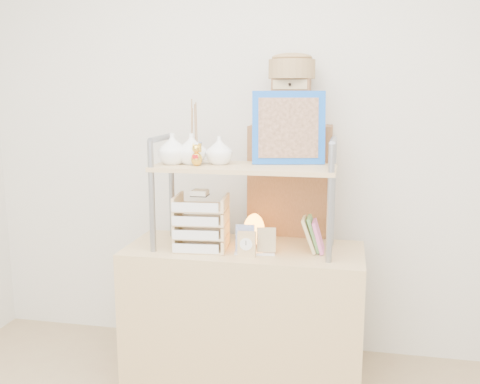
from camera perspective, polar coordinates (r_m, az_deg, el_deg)
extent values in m
cube|color=silver|center=(3.12, 2.23, 6.38)|extent=(3.40, 0.02, 2.60)
cube|color=tan|center=(2.86, 0.42, -13.19)|extent=(1.20, 0.50, 0.75)
cube|color=brown|center=(3.08, 5.26, -5.56)|extent=(0.46, 0.25, 1.35)
cylinder|color=gray|center=(2.64, -9.39, -0.53)|extent=(0.03, 0.03, 0.55)
cylinder|color=gray|center=(2.92, -7.30, 0.57)|extent=(0.03, 0.03, 0.55)
cylinder|color=gray|center=(2.74, -8.45, 5.70)|extent=(0.03, 0.30, 0.03)
cylinder|color=gray|center=(2.47, 9.60, -1.30)|extent=(0.03, 0.03, 0.55)
cylinder|color=gray|center=(2.77, 9.82, -0.05)|extent=(0.03, 0.03, 0.55)
cylinder|color=gray|center=(2.58, 9.91, 5.36)|extent=(0.03, 0.30, 0.03)
cube|color=tan|center=(2.64, 0.45, 2.61)|extent=(0.90, 0.34, 0.02)
imported|color=white|center=(2.71, -7.21, 4.60)|extent=(0.15, 0.15, 0.16)
imported|color=white|center=(2.70, -5.18, 4.60)|extent=(0.15, 0.15, 0.15)
imported|color=white|center=(2.68, -2.22, 4.46)|extent=(0.13, 0.13, 0.14)
cylinder|color=#284CB1|center=(2.82, -4.79, 4.32)|extent=(0.07, 0.07, 0.10)
cube|color=blue|center=(2.69, 5.21, 6.83)|extent=(0.37, 0.13, 0.36)
cube|color=#513325|center=(2.68, 5.18, 6.82)|extent=(0.30, 0.10, 0.30)
cube|color=#DC609E|center=(2.66, 8.35, -4.61)|extent=(0.06, 0.12, 0.17)
cube|color=#67A552|center=(2.68, 7.91, -4.48)|extent=(0.07, 0.12, 0.17)
cube|color=tan|center=(2.67, 7.41, -4.57)|extent=(0.07, 0.13, 0.16)
cube|color=#DCB484|center=(2.73, -4.10, -5.84)|extent=(0.27, 0.25, 0.01)
cube|color=white|center=(2.62, -4.77, -6.04)|extent=(0.23, 0.03, 0.04)
cube|color=#DCB484|center=(2.72, -4.11, -4.46)|extent=(0.27, 0.25, 0.01)
cube|color=white|center=(2.60, -4.80, -4.60)|extent=(0.23, 0.03, 0.04)
cube|color=#DCB484|center=(2.70, -4.13, -3.05)|extent=(0.27, 0.25, 0.01)
cube|color=white|center=(2.59, -4.82, -3.14)|extent=(0.23, 0.03, 0.04)
cube|color=#DCB484|center=(2.68, -4.15, -1.63)|extent=(0.27, 0.25, 0.01)
cube|color=white|center=(2.57, -4.84, -1.65)|extent=(0.23, 0.03, 0.04)
cube|color=beige|center=(2.65, -4.29, -0.09)|extent=(0.08, 0.08, 0.03)
cylinder|color=brown|center=(2.75, 1.50, -5.63)|extent=(0.10, 0.10, 0.02)
ellipsoid|color=orange|center=(2.72, 1.51, -3.89)|extent=(0.11, 0.11, 0.15)
cube|color=tan|center=(2.57, 0.73, -5.59)|extent=(0.09, 0.04, 0.12)
cylinder|color=white|center=(2.56, 0.64, -5.59)|extent=(0.06, 0.01, 0.06)
cube|color=white|center=(2.63, 1.58, -6.53)|extent=(0.20, 0.08, 0.01)
cube|color=navy|center=(2.62, 0.54, -4.92)|extent=(0.10, 0.04, 0.13)
cube|color=#A0885B|center=(2.61, 2.82, -5.11)|extent=(0.10, 0.04, 0.12)
cube|color=brown|center=(2.94, 5.48, 9.50)|extent=(0.20, 0.15, 0.25)
cube|color=tan|center=(2.86, 5.28, 7.60)|extent=(0.18, 0.01, 0.05)
cube|color=tan|center=(2.86, 5.30, 8.85)|extent=(0.18, 0.01, 0.05)
cube|color=tan|center=(2.86, 5.32, 10.10)|extent=(0.18, 0.01, 0.05)
cube|color=tan|center=(2.86, 5.35, 11.36)|extent=(0.18, 0.01, 0.05)
cylinder|color=olive|center=(2.94, 5.54, 12.91)|extent=(0.25, 0.25, 0.10)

